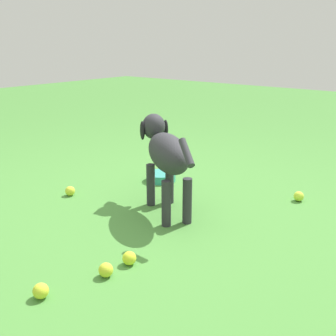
{
  "coord_description": "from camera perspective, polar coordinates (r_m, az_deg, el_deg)",
  "views": [
    {
      "loc": [
        1.52,
        -1.74,
        1.02
      ],
      "look_at": [
        0.08,
        0.07,
        0.29
      ],
      "focal_mm": 43.94,
      "sensor_mm": 36.0,
      "label": 1
    }
  ],
  "objects": [
    {
      "name": "ground",
      "position": [
        2.53,
        -2.33,
        -6.33
      ],
      "size": [
        14.0,
        14.0,
        0.0
      ],
      "primitive_type": "plane",
      "color": "#478438"
    },
    {
      "name": "tennis_ball_2",
      "position": [
        2.83,
        17.68,
        -3.76
      ],
      "size": [
        0.07,
        0.07,
        0.07
      ],
      "primitive_type": "sphere",
      "color": "#C6E43B",
      "rests_on": "ground"
    },
    {
      "name": "tennis_ball_3",
      "position": [
        1.99,
        -5.4,
        -12.35
      ],
      "size": [
        0.07,
        0.07,
        0.07
      ],
      "primitive_type": "sphere",
      "color": "#CBDA2F",
      "rests_on": "ground"
    },
    {
      "name": "water_bowl",
      "position": [
        3.09,
        -0.99,
        -1.23
      ],
      "size": [
        0.22,
        0.22,
        0.06
      ],
      "primitive_type": "cylinder",
      "color": "teal",
      "rests_on": "ground"
    },
    {
      "name": "dog",
      "position": [
        2.45,
        -0.35,
        2.16
      ],
      "size": [
        0.72,
        0.51,
        0.56
      ],
      "rotation": [
        0.0,
        0.0,
        2.56
      ],
      "color": "#2D2D33",
      "rests_on": "ground"
    },
    {
      "name": "tennis_ball_4",
      "position": [
        1.83,
        -17.24,
        -15.97
      ],
      "size": [
        0.07,
        0.07,
        0.07
      ],
      "primitive_type": "sphere",
      "color": "#CEDA33",
      "rests_on": "ground"
    },
    {
      "name": "tennis_ball_1",
      "position": [
        2.87,
        -13.43,
        -3.12
      ],
      "size": [
        0.07,
        0.07,
        0.07
      ],
      "primitive_type": "sphere",
      "color": "#CCD737",
      "rests_on": "ground"
    },
    {
      "name": "tennis_ball_0",
      "position": [
        1.91,
        -8.62,
        -13.81
      ],
      "size": [
        0.07,
        0.07,
        0.07
      ],
      "primitive_type": "sphere",
      "color": "#C8D331",
      "rests_on": "ground"
    }
  ]
}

